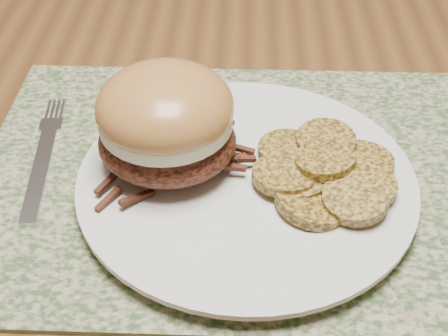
# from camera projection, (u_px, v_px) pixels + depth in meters

# --- Properties ---
(dining_table) EXTENTS (1.50, 0.90, 0.75)m
(dining_table) POSITION_uv_depth(u_px,v_px,m) (281.00, 92.00, 0.78)
(dining_table) COLOR brown
(dining_table) RESTS_ON ground
(placemat) EXTENTS (0.45, 0.33, 0.00)m
(placemat) POSITION_uv_depth(u_px,v_px,m) (241.00, 173.00, 0.54)
(placemat) COLOR #355129
(placemat) RESTS_ON dining_table
(dinner_plate) EXTENTS (0.26, 0.26, 0.02)m
(dinner_plate) POSITION_uv_depth(u_px,v_px,m) (246.00, 183.00, 0.51)
(dinner_plate) COLOR silver
(dinner_plate) RESTS_ON placemat
(pork_sandwich) EXTENTS (0.13, 0.12, 0.09)m
(pork_sandwich) POSITION_uv_depth(u_px,v_px,m) (166.00, 122.00, 0.49)
(pork_sandwich) COLOR black
(pork_sandwich) RESTS_ON dinner_plate
(roasted_potatoes) EXTENTS (0.14, 0.14, 0.03)m
(roasted_potatoes) POSITION_uv_depth(u_px,v_px,m) (323.00, 172.00, 0.50)
(roasted_potatoes) COLOR olive
(roasted_potatoes) RESTS_ON dinner_plate
(fork) EXTENTS (0.03, 0.17, 0.00)m
(fork) POSITION_uv_depth(u_px,v_px,m) (44.00, 155.00, 0.55)
(fork) COLOR silver
(fork) RESTS_ON placemat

